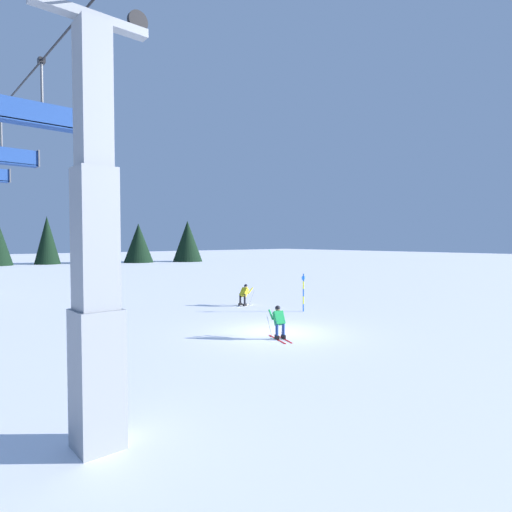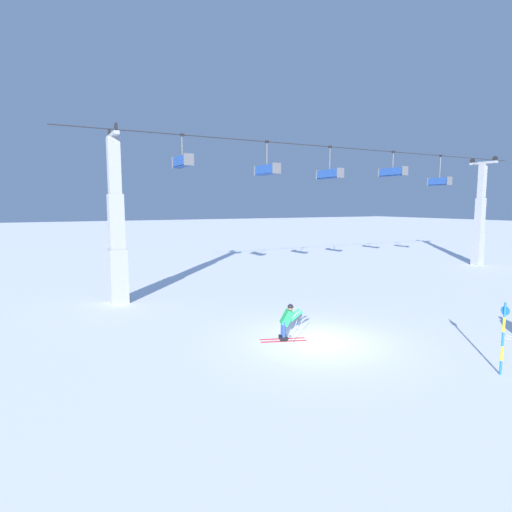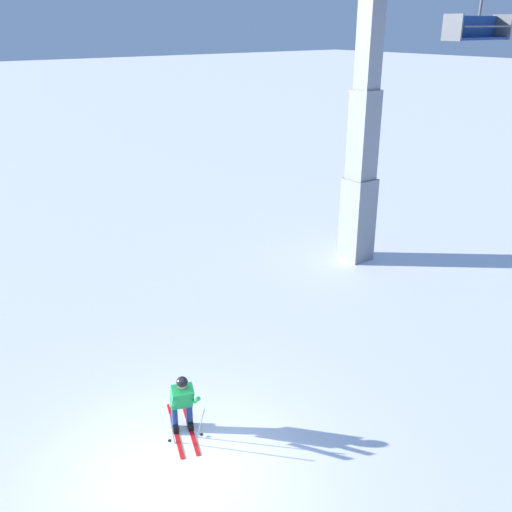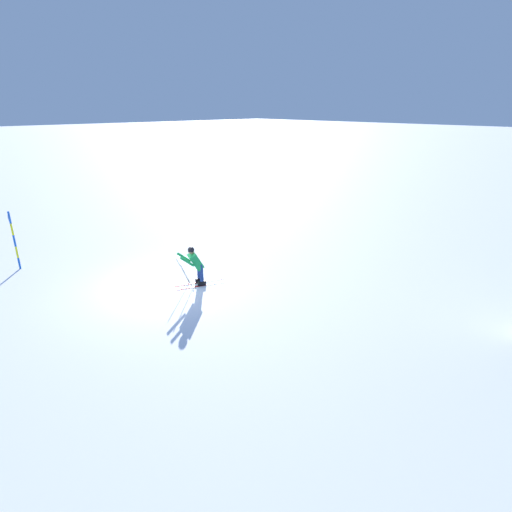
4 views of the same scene
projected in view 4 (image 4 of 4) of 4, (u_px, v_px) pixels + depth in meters
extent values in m
plane|color=white|center=(162.00, 286.00, 14.29)|extent=(260.00, 260.00, 0.00)
cube|color=red|center=(202.00, 285.00, 14.34)|extent=(1.71, 0.70, 0.01)
cube|color=black|center=(202.00, 283.00, 14.31)|extent=(0.30, 0.20, 0.16)
cylinder|color=navy|center=(201.00, 273.00, 14.18)|extent=(0.13, 0.13, 0.64)
cube|color=red|center=(200.00, 282.00, 14.61)|extent=(1.71, 0.70, 0.01)
cube|color=black|center=(199.00, 280.00, 14.58)|extent=(0.30, 0.20, 0.16)
cylinder|color=navy|center=(199.00, 270.00, 14.44)|extent=(0.13, 0.13, 0.64)
cube|color=green|center=(196.00, 261.00, 14.11)|extent=(0.62, 0.57, 0.64)
sphere|color=#997051|center=(191.00, 251.00, 13.93)|extent=(0.21, 0.21, 0.21)
sphere|color=black|center=(191.00, 250.00, 13.92)|extent=(0.23, 0.23, 0.23)
cylinder|color=green|center=(187.00, 262.00, 13.75)|extent=(0.48, 0.24, 0.42)
cylinder|color=gray|center=(188.00, 278.00, 13.90)|extent=(0.48, 0.07, 1.09)
cylinder|color=black|center=(194.00, 288.00, 14.05)|extent=(0.07, 0.07, 0.01)
cylinder|color=green|center=(184.00, 257.00, 14.14)|extent=(0.48, 0.24, 0.42)
cylinder|color=gray|center=(184.00, 272.00, 14.37)|extent=(0.41, 0.29, 1.09)
cylinder|color=black|center=(189.00, 281.00, 14.61)|extent=(0.07, 0.07, 0.01)
cylinder|color=blue|center=(19.00, 263.00, 15.75)|extent=(0.07, 0.07, 0.45)
cylinder|color=yellow|center=(17.00, 252.00, 15.59)|extent=(0.07, 0.07, 0.45)
cylinder|color=blue|center=(14.00, 241.00, 15.43)|extent=(0.07, 0.07, 0.45)
cylinder|color=yellow|center=(12.00, 229.00, 15.28)|extent=(0.07, 0.07, 0.45)
cylinder|color=blue|center=(9.00, 217.00, 15.12)|extent=(0.07, 0.07, 0.45)
cylinder|color=blue|center=(9.00, 218.00, 15.12)|extent=(0.01, 0.28, 0.28)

